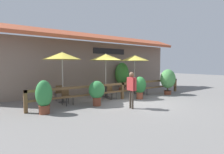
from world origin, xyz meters
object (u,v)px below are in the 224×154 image
Objects in this scene: potted_plant_corner_fern at (140,86)px; potted_plant_entrance_palm at (97,91)px; chair_far_wallside at (127,85)px; patio_umbrella_near at (62,56)px; chair_near_wallside at (59,92)px; patio_umbrella_middle at (106,57)px; chair_middle_streetside at (111,91)px; patio_umbrella_far at (135,58)px; potted_plant_small_flowering at (122,74)px; potted_plant_broad_leaf at (168,79)px; potted_plant_tall_tropical at (44,96)px; chair_middle_wallside at (99,88)px; chair_far_streetside at (143,87)px; pedestrian at (132,85)px; dining_table_middle at (106,87)px; dining_table_far at (134,84)px; dining_table_near at (63,91)px; chair_near_streetside at (67,95)px.

potted_plant_entrance_palm is (-2.92, -0.02, -0.04)m from potted_plant_corner_fern.
chair_far_wallside is 0.65× the size of potted_plant_corner_fern.
patio_umbrella_near is 2.10m from chair_near_wallside.
potted_plant_entrance_palm is at bearing -134.21° from patio_umbrella_middle.
patio_umbrella_far is at bearing 11.69° from chair_middle_streetside.
chair_middle_streetside is (2.62, -1.36, 0.00)m from chair_near_wallside.
patio_umbrella_far is 3.16× the size of chair_far_wallside.
chair_far_wallside is at bearing -89.01° from potted_plant_small_flowering.
patio_umbrella_far is 2.10m from chair_far_wallside.
potted_plant_broad_leaf is (3.94, -1.03, 0.54)m from chair_middle_streetside.
patio_umbrella_far is at bearing 23.06° from potted_plant_entrance_palm.
potted_plant_small_flowering is at bearing 37.26° from potted_plant_entrance_palm.
chair_middle_wallside is at bearing 29.87° from potted_plant_tall_tropical.
pedestrian is at bearing -128.39° from chair_far_streetside.
patio_umbrella_middle is 1.59× the size of potted_plant_broad_leaf.
potted_plant_small_flowering is (1.14, 3.07, 0.52)m from potted_plant_corner_fern.
chair_far_wallside is at bearing -166.51° from chair_middle_wallside.
dining_table_middle is at bearing 171.35° from pedestrian.
potted_plant_broad_leaf is (1.33, -1.03, 0.54)m from chair_far_streetside.
chair_far_streetside is at bearing 164.42° from chair_middle_wallside.
chair_middle_wallside is 1.00× the size of chair_far_wallside.
potted_plant_tall_tropical is 3.77m from pedestrian.
chair_far_streetside is at bearing -14.81° from dining_table_middle.
patio_umbrella_middle is 1.96× the size of potted_plant_tall_tropical.
dining_table_middle is at bearing -179.11° from patio_umbrella_far.
chair_near_wallside is at bearing 179.69° from chair_far_streetside.
potted_plant_entrance_palm is (1.04, -2.41, 0.24)m from chair_near_wallside.
dining_table_far is (0.00, 0.00, -1.84)m from patio_umbrella_far.
patio_umbrella_middle is at bearing 79.27° from chair_middle_streetside.
potted_plant_tall_tropical is (-1.39, -1.67, -1.73)m from patio_umbrella_near.
chair_far_wallside is 0.40× the size of potted_plant_small_flowering.
chair_middle_wallside is 3.86m from pedestrian.
potted_plant_tall_tropical is 1.13× the size of potted_plant_entrance_palm.
dining_table_near is 1.01× the size of chair_near_wallside.
dining_table_near is 0.32× the size of patio_umbrella_middle.
chair_near_streetside is at bearing 165.87° from potted_plant_corner_fern.
patio_umbrella_far is 1.79m from potted_plant_small_flowering.
potted_plant_corner_fern is 1.07× the size of potted_plant_entrance_palm.
dining_table_far is 4.47m from potted_plant_entrance_palm.
potted_plant_broad_leaf is at bearing 110.60° from pedestrian.
chair_near_wallside is 0.62× the size of potted_plant_tall_tropical.
dining_table_middle is (2.73, -0.01, -1.84)m from patio_umbrella_near.
potted_plant_corner_fern reaches higher than chair_far_streetside.
potted_plant_corner_fern reaches higher than dining_table_middle.
chair_middle_wallside is 2.68m from potted_plant_small_flowering.
dining_table_near is 0.66× the size of potted_plant_corner_fern.
chair_far_streetside is at bearing -83.06° from patio_umbrella_far.
dining_table_near is 0.52× the size of pedestrian.
chair_near_streetside is at bearing -166.29° from patio_umbrella_middle.
potted_plant_tall_tropical reaches higher than chair_near_wallside.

